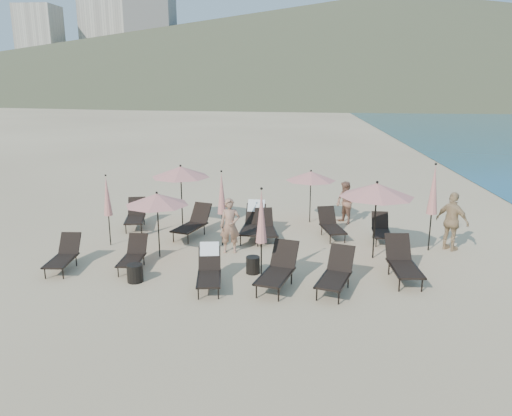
# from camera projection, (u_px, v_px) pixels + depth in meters

# --- Properties ---
(ground) EXTENTS (800.00, 800.00, 0.00)m
(ground) POSITION_uv_depth(u_px,v_px,m) (275.00, 280.00, 13.48)
(ground) COLOR #D6BA8C
(ground) RESTS_ON ground
(volcanic_headland) EXTENTS (690.00, 690.00, 55.00)m
(volcanic_headland) POSITION_uv_depth(u_px,v_px,m) (413.00, 44.00, 294.50)
(volcanic_headland) COLOR brown
(volcanic_headland) RESTS_ON ground
(hotel_skyline) EXTENTS (109.00, 82.00, 55.00)m
(hotel_skyline) POSITION_uv_depth(u_px,v_px,m) (123.00, 45.00, 275.99)
(hotel_skyline) COLOR beige
(hotel_skyline) RESTS_ON ground
(lounger_0) EXTENTS (0.67, 1.59, 0.90)m
(lounger_0) POSITION_uv_depth(u_px,v_px,m) (64.00, 255.00, 14.15)
(lounger_0) COLOR black
(lounger_0) RESTS_ON ground
(lounger_1) EXTENTS (0.60, 1.50, 0.85)m
(lounger_1) POSITION_uv_depth(u_px,v_px,m) (133.00, 255.00, 14.24)
(lounger_1) COLOR black
(lounger_1) RESTS_ON ground
(lounger_2) EXTENTS (0.79, 1.68, 1.01)m
(lounger_2) POSITION_uv_depth(u_px,v_px,m) (209.00, 269.00, 12.96)
(lounger_2) COLOR black
(lounger_2) RESTS_ON ground
(lounger_3) EXTENTS (1.17, 1.95, 1.05)m
(lounger_3) POSITION_uv_depth(u_px,v_px,m) (278.00, 269.00, 12.91)
(lounger_3) COLOR black
(lounger_3) RESTS_ON ground
(lounger_4) EXTENTS (1.17, 1.86, 1.00)m
(lounger_4) POSITION_uv_depth(u_px,v_px,m) (336.00, 273.00, 12.72)
(lounger_4) COLOR black
(lounger_4) RESTS_ON ground
(lounger_5) EXTENTS (0.78, 1.86, 1.06)m
(lounger_5) POSITION_uv_depth(u_px,v_px,m) (403.00, 262.00, 13.44)
(lounger_5) COLOR black
(lounger_5) RESTS_ON ground
(lounger_6) EXTENTS (0.96, 1.79, 0.98)m
(lounger_6) POSITION_uv_depth(u_px,v_px,m) (136.00, 215.00, 18.23)
(lounger_6) COLOR black
(lounger_6) RESTS_ON ground
(lounger_7) EXTENTS (1.22, 1.91, 1.03)m
(lounger_7) POSITION_uv_depth(u_px,v_px,m) (193.00, 223.00, 17.16)
(lounger_7) COLOR black
(lounger_7) RESTS_ON ground
(lounger_8) EXTENTS (0.83, 1.92, 1.17)m
(lounger_8) POSITION_uv_depth(u_px,v_px,m) (254.00, 222.00, 17.01)
(lounger_8) COLOR black
(lounger_8) RESTS_ON ground
(lounger_9) EXTENTS (0.90, 1.72, 0.94)m
(lounger_9) POSITION_uv_depth(u_px,v_px,m) (266.00, 227.00, 16.81)
(lounger_9) COLOR black
(lounger_9) RESTS_ON ground
(lounger_10) EXTENTS (0.96, 1.71, 0.93)m
(lounger_10) POSITION_uv_depth(u_px,v_px,m) (331.00, 225.00, 17.09)
(lounger_10) COLOR black
(lounger_10) RESTS_ON ground
(lounger_11) EXTENTS (0.64, 1.52, 0.86)m
(lounger_11) POSITION_uv_depth(u_px,v_px,m) (381.00, 229.00, 16.69)
(lounger_11) COLOR black
(lounger_11) RESTS_ON ground
(umbrella_open_0) EXTENTS (1.90, 1.90, 2.04)m
(umbrella_open_0) POSITION_uv_depth(u_px,v_px,m) (157.00, 199.00, 14.80)
(umbrella_open_0) COLOR black
(umbrella_open_0) RESTS_ON ground
(umbrella_open_1) EXTENTS (2.22, 2.22, 2.39)m
(umbrella_open_1) POSITION_uv_depth(u_px,v_px,m) (377.00, 190.00, 14.63)
(umbrella_open_1) COLOR black
(umbrella_open_1) RESTS_ON ground
(umbrella_open_2) EXTENTS (2.13, 2.13, 2.29)m
(umbrella_open_2) POSITION_uv_depth(u_px,v_px,m) (181.00, 172.00, 18.07)
(umbrella_open_2) COLOR black
(umbrella_open_2) RESTS_ON ground
(umbrella_open_3) EXTENTS (1.88, 1.88, 2.02)m
(umbrella_open_3) POSITION_uv_depth(u_px,v_px,m) (311.00, 176.00, 18.54)
(umbrella_open_3) COLOR black
(umbrella_open_3) RESTS_ON ground
(umbrella_closed_0) EXTENTS (0.30, 0.30, 2.59)m
(umbrella_closed_0) POSITION_uv_depth(u_px,v_px,m) (261.00, 217.00, 12.92)
(umbrella_closed_0) COLOR black
(umbrella_closed_0) RESTS_ON ground
(umbrella_closed_1) EXTENTS (0.33, 0.33, 2.81)m
(umbrella_closed_1) POSITION_uv_depth(u_px,v_px,m) (433.00, 190.00, 15.34)
(umbrella_closed_1) COLOR black
(umbrella_closed_1) RESTS_ON ground
(umbrella_closed_2) EXTENTS (0.28, 0.28, 2.35)m
(umbrella_closed_2) POSITION_uv_depth(u_px,v_px,m) (107.00, 196.00, 15.94)
(umbrella_closed_2) COLOR black
(umbrella_closed_2) RESTS_ON ground
(umbrella_closed_3) EXTENTS (0.29, 0.29, 2.48)m
(umbrella_closed_3) POSITION_uv_depth(u_px,v_px,m) (222.00, 193.00, 15.92)
(umbrella_closed_3) COLOR black
(umbrella_closed_3) RESTS_ON ground
(side_table_0) EXTENTS (0.43, 0.43, 0.48)m
(side_table_0) POSITION_uv_depth(u_px,v_px,m) (135.00, 273.00, 13.30)
(side_table_0) COLOR black
(side_table_0) RESTS_ON ground
(side_table_1) EXTENTS (0.39, 0.39, 0.48)m
(side_table_1) POSITION_uv_depth(u_px,v_px,m) (253.00, 265.00, 13.90)
(side_table_1) COLOR black
(side_table_1) RESTS_ON ground
(beachgoer_a) EXTENTS (0.67, 0.48, 1.73)m
(beachgoer_a) POSITION_uv_depth(u_px,v_px,m) (230.00, 226.00, 15.45)
(beachgoer_a) COLOR #A07157
(beachgoer_a) RESTS_ON ground
(beachgoer_b) EXTENTS (0.93, 0.98, 1.60)m
(beachgoer_b) POSITION_uv_depth(u_px,v_px,m) (345.00, 203.00, 18.63)
(beachgoer_b) COLOR #93624C
(beachgoer_b) RESTS_ON ground
(beachgoer_c) EXTENTS (1.08, 1.12, 1.87)m
(beachgoer_c) POSITION_uv_depth(u_px,v_px,m) (452.00, 222.00, 15.64)
(beachgoer_c) COLOR tan
(beachgoer_c) RESTS_ON ground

